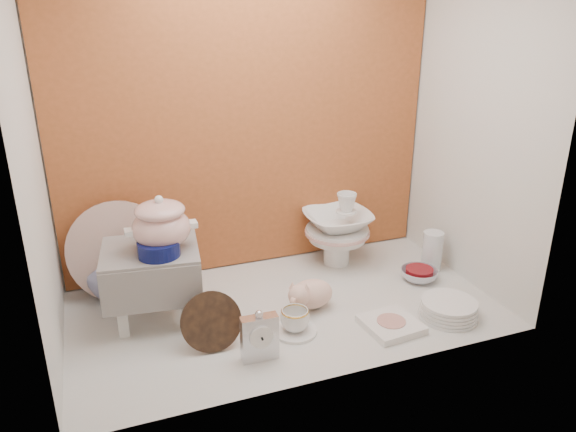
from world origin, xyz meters
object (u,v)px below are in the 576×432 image
mantel_clock (260,336)px  crystal_bowl (419,275)px  porcelain_tower (337,229)px  soup_tureen (161,223)px  dinner_plate_stack (449,309)px  step_stool (153,284)px  gold_rim_teacup (295,320)px  plush_pig (312,294)px  blue_white_vase (113,271)px  floral_platter (119,252)px

mantel_clock → crystal_bowl: size_ratio=1.15×
crystal_bowl → porcelain_tower: (-0.29, 0.30, 0.16)m
soup_tureen → dinner_plate_stack: (1.10, -0.39, -0.40)m
step_stool → porcelain_tower: 0.95m
mantel_clock → gold_rim_teacup: mantel_clock is taller
dinner_plate_stack → porcelain_tower: porcelain_tower is taller
plush_pig → mantel_clock: bearing=-149.0°
dinner_plate_stack → crystal_bowl: dinner_plate_stack is taller
dinner_plate_stack → mantel_clock: bearing=-179.8°
step_stool → plush_pig: (0.64, -0.15, -0.09)m
soup_tureen → mantel_clock: size_ratio=1.34×
blue_white_vase → step_stool: bearing=-60.6°
plush_pig → gold_rim_teacup: (-0.13, -0.15, -0.01)m
step_stool → dinner_plate_stack: size_ratio=1.53×
soup_tureen → blue_white_vase: soup_tureen is taller
floral_platter → gold_rim_teacup: size_ratio=3.88×
porcelain_tower → gold_rim_teacup: bearing=-129.4°
step_stool → dinner_plate_stack: 1.23m
step_stool → mantel_clock: (0.32, -0.42, -0.06)m
soup_tureen → blue_white_vase: size_ratio=1.09×
gold_rim_teacup → mantel_clock: bearing=-147.4°
step_stool → blue_white_vase: 0.30m
floral_platter → dinner_plate_stack: floral_platter is taller
crystal_bowl → step_stool: bearing=175.7°
blue_white_vase → gold_rim_teacup: size_ratio=2.12×
step_stool → blue_white_vase: bearing=126.6°
crystal_bowl → dinner_plate_stack: bearing=-101.3°
gold_rim_teacup → porcelain_tower: porcelain_tower is taller
gold_rim_teacup → porcelain_tower: bearing=50.6°
floral_platter → dinner_plate_stack: size_ratio=1.82×
step_stool → dinner_plate_stack: bearing=-12.6°
soup_tureen → mantel_clock: bearing=-55.4°
soup_tureen → gold_rim_teacup: 0.65m
plush_pig → step_stool: bearing=157.6°
soup_tureen → porcelain_tower: 0.94m
mantel_clock → plush_pig: size_ratio=0.84×
plush_pig → blue_white_vase: bearing=143.5°
step_stool → mantel_clock: 0.53m
soup_tureen → blue_white_vase: (-0.20, 0.28, -0.31)m
floral_platter → dinner_plate_stack: 1.43m
soup_tureen → plush_pig: soup_tureen is taller
crystal_bowl → mantel_clock: bearing=-160.0°
soup_tureen → plush_pig: 0.71m
soup_tureen → crystal_bowl: size_ratio=1.54×
mantel_clock → crystal_bowl: bearing=22.0°
mantel_clock → dinner_plate_stack: bearing=2.2°
plush_pig → dinner_plate_stack: size_ratio=0.97×
floral_platter → mantel_clock: size_ratio=2.25×
mantel_clock → gold_rim_teacup: size_ratio=1.73×
soup_tureen → mantel_clock: 0.58m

